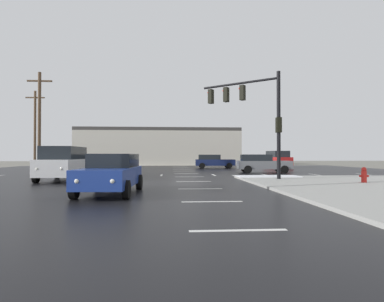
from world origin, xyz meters
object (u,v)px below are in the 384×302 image
at_px(fire_hydrant, 364,175).
at_px(sedan_navy, 213,161).
at_px(suv_white, 64,163).
at_px(utility_pole_far, 39,120).
at_px(suv_red, 277,159).
at_px(traffic_signal_mast, 252,107).
at_px(utility_pole_distant, 35,128).
at_px(sedan_blue, 112,172).
at_px(sedan_black, 116,164).
at_px(sedan_grey, 262,163).

xyz_separation_m(fire_hydrant, sedan_navy, (-4.92, 20.83, 0.32)).
distance_m(suv_white, utility_pole_far, 12.14).
relative_size(fire_hydrant, suv_white, 0.16).
relative_size(fire_hydrant, suv_red, 0.16).
xyz_separation_m(traffic_signal_mast, utility_pole_distant, (-21.26, 19.83, 0.30)).
bearing_deg(sedan_blue, suv_white, -146.15).
bearing_deg(sedan_black, sedan_blue, 3.43).
bearing_deg(sedan_blue, traffic_signal_mast, 134.62).
xyz_separation_m(sedan_grey, sedan_navy, (-2.91, 9.46, 0.00)).
xyz_separation_m(sedan_grey, sedan_blue, (-10.26, -14.18, 0.00)).
relative_size(sedan_blue, sedan_navy, 1.00).
distance_m(fire_hydrant, utility_pole_distant, 35.48).
bearing_deg(sedan_grey, traffic_signal_mast, -106.18).
bearing_deg(sedan_navy, utility_pole_far, -155.05).
height_order(suv_red, sedan_navy, suv_red).
bearing_deg(sedan_grey, suv_white, -147.98).
height_order(suv_white, sedan_blue, suv_white).
bearing_deg(suv_red, sedan_blue, 146.83).
bearing_deg(sedan_black, sedan_navy, 136.67).
bearing_deg(fire_hydrant, suv_white, 166.69).
height_order(traffic_signal_mast, sedan_grey, traffic_signal_mast).
height_order(sedan_blue, sedan_navy, same).
relative_size(suv_white, sedan_blue, 1.05).
xyz_separation_m(suv_white, suv_red, (19.33, 18.19, 0.00)).
bearing_deg(utility_pole_distant, fire_hydrant, -42.23).
relative_size(fire_hydrant, utility_pole_distant, 0.09).
height_order(traffic_signal_mast, sedan_black, traffic_signal_mast).
bearing_deg(utility_pole_far, traffic_signal_mast, -31.05).
bearing_deg(sedan_blue, utility_pole_far, -147.75).
distance_m(utility_pole_far, utility_pole_distant, 10.55).
bearing_deg(suv_red, fire_hydrant, 170.61).
xyz_separation_m(fire_hydrant, utility_pole_distant, (-26.08, 23.67, 4.30)).
bearing_deg(sedan_navy, suv_white, -120.77).
height_order(utility_pole_far, utility_pole_distant, utility_pole_distant).
relative_size(traffic_signal_mast, utility_pole_distant, 0.69).
bearing_deg(fire_hydrant, utility_pole_distant, 137.77).
xyz_separation_m(sedan_blue, utility_pole_far, (-9.48, 16.86, 3.90)).
relative_size(sedan_grey, sedan_blue, 1.01).
height_order(traffic_signal_mast, suv_red, traffic_signal_mast).
relative_size(fire_hydrant, sedan_navy, 0.17).
xyz_separation_m(sedan_grey, utility_pole_distant, (-24.06, 12.30, 3.99)).
height_order(sedan_grey, sedan_blue, same).
distance_m(sedan_navy, utility_pole_far, 18.57).
xyz_separation_m(traffic_signal_mast, sedan_black, (-9.26, 5.40, -3.68)).
xyz_separation_m(sedan_black, utility_pole_far, (-7.69, 4.80, 3.90)).
bearing_deg(sedan_navy, sedan_grey, -69.91).
bearing_deg(utility_pole_distant, suv_white, -63.69).
xyz_separation_m(fire_hydrant, suv_white, (-16.28, 3.85, 0.55)).
bearing_deg(sedan_blue, suv_red, 151.22).
bearing_deg(suv_white, fire_hydrant, 76.75).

